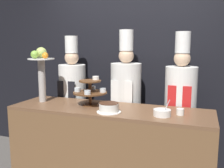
{
  "coord_description": "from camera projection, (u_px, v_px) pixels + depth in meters",
  "views": [
    {
      "loc": [
        0.93,
        -2.15,
        1.62
      ],
      "look_at": [
        0.0,
        0.42,
        1.19
      ],
      "focal_mm": 40.0,
      "sensor_mm": 36.0,
      "label": 1
    }
  ],
  "objects": [
    {
      "name": "chef_center_left",
      "position": [
        126.0,
        96.0,
        3.2
      ],
      "size": [
        0.39,
        0.39,
        1.81
      ],
      "color": "black",
      "rests_on": "ground_plane"
    },
    {
      "name": "chef_center_right",
      "position": [
        180.0,
        101.0,
        2.97
      ],
      "size": [
        0.37,
        0.37,
        1.77
      ],
      "color": "#28282D",
      "rests_on": "ground_plane"
    },
    {
      "name": "wall_back",
      "position": [
        132.0,
        61.0,
        3.49
      ],
      "size": [
        10.0,
        0.06,
        2.8
      ],
      "color": "black",
      "rests_on": "ground_plane"
    },
    {
      "name": "serving_bowl_near",
      "position": [
        162.0,
        113.0,
        2.4
      ],
      "size": [
        0.17,
        0.17,
        0.17
      ],
      "color": "white",
      "rests_on": "buffet_counter"
    },
    {
      "name": "buffet_counter",
      "position": [
        109.0,
        149.0,
        2.78
      ],
      "size": [
        2.19,
        0.64,
        0.94
      ],
      "color": "brown",
      "rests_on": "ground_plane"
    },
    {
      "name": "fruit_pedestal",
      "position": [
        41.0,
        66.0,
        2.97
      ],
      "size": [
        0.31,
        0.31,
        0.65
      ],
      "color": "#B2ADA8",
      "rests_on": "buffet_counter"
    },
    {
      "name": "chef_left",
      "position": [
        73.0,
        94.0,
        3.46
      ],
      "size": [
        0.37,
        0.37,
        1.74
      ],
      "color": "#28282D",
      "rests_on": "ground_plane"
    },
    {
      "name": "cup_white",
      "position": [
        180.0,
        112.0,
        2.44
      ],
      "size": [
        0.07,
        0.07,
        0.06
      ],
      "color": "white",
      "rests_on": "buffet_counter"
    },
    {
      "name": "tiered_stand",
      "position": [
        90.0,
        91.0,
        2.81
      ],
      "size": [
        0.38,
        0.38,
        0.33
      ],
      "color": "brown",
      "rests_on": "buffet_counter"
    },
    {
      "name": "cake_round",
      "position": [
        109.0,
        108.0,
        2.53
      ],
      "size": [
        0.25,
        0.25,
        0.1
      ],
      "color": "white",
      "rests_on": "buffet_counter"
    }
  ]
}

